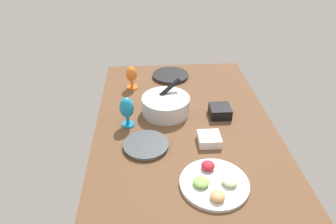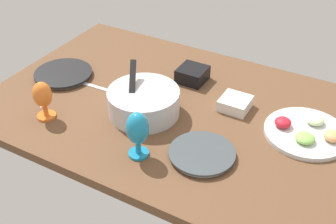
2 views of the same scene
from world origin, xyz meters
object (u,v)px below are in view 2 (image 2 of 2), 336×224
object	(u,v)px
hurricane_glass_orange	(43,97)
square_bowl_black	(192,74)
dinner_plate_left	(202,154)
fruit_platter	(307,132)
dinner_plate_right	(63,74)
hurricane_glass_blue	(137,130)
square_bowl_white	(235,103)
mixing_bowl	(144,101)

from	to	relation	value
hurricane_glass_orange	square_bowl_black	xyz separation A→B (cm)	(-38.90, -54.27, -6.23)
dinner_plate_left	fruit_platter	xyz separation A→B (cm)	(-29.57, -30.81, 0.39)
dinner_plate_right	hurricane_glass_blue	size ratio (longest dim) A/B	1.45
dinner_plate_right	hurricane_glass_blue	distance (cm)	67.62
hurricane_glass_orange	square_bowl_white	xyz separation A→B (cm)	(-64.37, -43.10, -7.08)
fruit_platter	square_bowl_white	bearing A→B (deg)	-5.87
dinner_plate_left	fruit_platter	world-z (taller)	fruit_platter
square_bowl_black	square_bowl_white	xyz separation A→B (cm)	(-25.47, 11.17, -0.85)
mixing_bowl	square_bowl_white	world-z (taller)	mixing_bowl
dinner_plate_right	fruit_platter	distance (cm)	110.79
mixing_bowl	square_bowl_black	bearing A→B (deg)	-100.06
dinner_plate_right	square_bowl_black	size ratio (longest dim) A/B	2.16
square_bowl_white	dinner_plate_right	bearing A→B (deg)	10.66
square_bowl_black	dinner_plate_right	bearing A→B (deg)	25.82
dinner_plate_right	fruit_platter	world-z (taller)	fruit_platter
square_bowl_white	fruit_platter	bearing A→B (deg)	174.13
hurricane_glass_orange	square_bowl_white	size ratio (longest dim) A/B	1.37
fruit_platter	dinner_plate_left	bearing A→B (deg)	46.18
square_bowl_white	hurricane_glass_orange	bearing A→B (deg)	33.80
square_bowl_black	square_bowl_white	world-z (taller)	square_bowl_black
mixing_bowl	hurricane_glass_blue	world-z (taller)	hurricane_glass_blue
mixing_bowl	square_bowl_black	xyz separation A→B (cm)	(-5.78, -32.59, -2.22)
mixing_bowl	hurricane_glass_blue	bearing A→B (deg)	117.56
hurricane_glass_orange	hurricane_glass_blue	size ratio (longest dim) A/B	0.89
dinner_plate_right	hurricane_glass_orange	distance (cm)	33.07
hurricane_glass_blue	dinner_plate_left	bearing A→B (deg)	-153.33
fruit_platter	mixing_bowl	bearing A→B (deg)	16.42
square_bowl_white	dinner_plate_left	bearing A→B (deg)	91.95
fruit_platter	hurricane_glass_orange	size ratio (longest dim) A/B	1.96
hurricane_glass_orange	square_bowl_white	distance (cm)	77.79
hurricane_glass_orange	square_bowl_white	world-z (taller)	hurricane_glass_orange
hurricane_glass_blue	square_bowl_black	bearing A→B (deg)	-83.68
fruit_platter	square_bowl_black	size ratio (longest dim) A/B	2.58
dinner_plate_right	hurricane_glass_blue	bearing A→B (deg)	154.00
dinner_plate_right	square_bowl_white	world-z (taller)	square_bowl_white
dinner_plate_right	square_bowl_white	bearing A→B (deg)	-169.34
dinner_plate_left	dinner_plate_right	size ratio (longest dim) A/B	0.91
dinner_plate_left	square_bowl_black	size ratio (longest dim) A/B	1.96
fruit_platter	hurricane_glass_orange	distance (cm)	103.47
dinner_plate_right	hurricane_glass_orange	world-z (taller)	hurricane_glass_orange
hurricane_glass_blue	hurricane_glass_orange	bearing A→B (deg)	-1.48
square_bowl_black	square_bowl_white	distance (cm)	27.83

